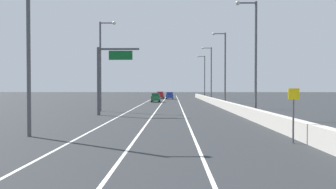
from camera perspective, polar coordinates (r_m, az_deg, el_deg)
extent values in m
plane|color=#26282B|center=(68.45, 0.69, -1.35)|extent=(320.00, 320.00, 0.00)
cube|color=silver|center=(59.73, -4.63, -1.72)|extent=(0.16, 130.00, 0.00)
cube|color=silver|center=(59.50, -1.27, -1.73)|extent=(0.16, 130.00, 0.00)
cube|color=silver|center=(59.47, 2.11, -1.73)|extent=(0.16, 130.00, 0.00)
cube|color=#B2ADA3|center=(45.07, 10.42, -1.99)|extent=(0.60, 120.00, 1.10)
cylinder|color=#47474C|center=(36.62, -12.11, 2.29)|extent=(0.36, 0.36, 7.50)
cube|color=#47474C|center=(36.43, -8.65, 7.91)|extent=(4.50, 0.20, 0.20)
cube|color=#0C5923|center=(36.20, -8.33, 6.84)|extent=(2.60, 0.10, 1.00)
cylinder|color=#4C4C51|center=(19.00, 21.16, -4.42)|extent=(0.10, 0.10, 2.40)
cube|color=yellow|center=(18.88, 21.24, 0.10)|extent=(0.60, 0.04, 0.60)
cylinder|color=#4C4C51|center=(33.13, 15.18, 5.85)|extent=(0.24, 0.24, 11.49)
cube|color=#4C4C51|center=(33.85, 13.70, 15.37)|extent=(1.80, 0.12, 0.12)
sphere|color=beige|center=(33.66, 12.15, 15.46)|extent=(0.44, 0.44, 0.44)
cylinder|color=#4C4C51|center=(50.76, 10.01, 4.24)|extent=(0.24, 0.24, 11.49)
cube|color=#4C4C51|center=(51.23, 9.02, 10.51)|extent=(1.80, 0.12, 0.12)
sphere|color=beige|center=(51.11, 8.01, 10.54)|extent=(0.44, 0.44, 0.44)
cylinder|color=#4C4C51|center=(68.61, 7.61, 3.45)|extent=(0.24, 0.24, 11.49)
cube|color=#4C4C51|center=(68.96, 6.87, 8.10)|extent=(1.80, 0.12, 0.12)
sphere|color=beige|center=(68.88, 6.12, 8.12)|extent=(0.44, 0.44, 0.44)
cylinder|color=#4C4C51|center=(86.59, 6.46, 2.98)|extent=(0.24, 0.24, 11.49)
cube|color=#4C4C51|center=(86.86, 5.87, 6.68)|extent=(1.80, 0.12, 0.12)
sphere|color=beige|center=(86.79, 5.28, 6.68)|extent=(0.44, 0.44, 0.44)
cylinder|color=#4C4C51|center=(22.03, -23.32, 8.17)|extent=(0.24, 0.24, 11.49)
cylinder|color=#4C4C51|center=(42.73, -11.81, 4.81)|extent=(0.24, 0.24, 11.49)
cube|color=#4C4C51|center=(43.26, -10.65, 12.25)|extent=(1.80, 0.12, 0.12)
sphere|color=beige|center=(43.10, -9.45, 12.29)|extent=(0.44, 0.44, 0.44)
cube|color=#1E389E|center=(87.36, 0.29, -0.26)|extent=(1.91, 4.67, 0.95)
cube|color=navy|center=(86.88, 0.29, 0.24)|extent=(1.66, 2.11, 0.60)
cylinder|color=black|center=(89.26, -0.26, -0.54)|extent=(0.23, 0.68, 0.68)
cylinder|color=black|center=(89.25, 0.84, -0.54)|extent=(0.23, 0.68, 0.68)
cylinder|color=black|center=(85.50, -0.28, -0.61)|extent=(0.23, 0.68, 0.68)
cylinder|color=black|center=(85.50, 0.86, -0.61)|extent=(0.23, 0.68, 0.68)
cube|color=red|center=(91.65, -1.35, -0.18)|extent=(1.94, 4.85, 1.02)
cube|color=maroon|center=(91.16, -1.37, 0.32)|extent=(1.62, 2.21, 0.60)
cylinder|color=black|center=(93.67, -1.74, -0.46)|extent=(0.25, 0.69, 0.68)
cylinder|color=black|center=(93.55, -0.77, -0.46)|extent=(0.25, 0.69, 0.68)
cylinder|color=black|center=(89.80, -1.95, -0.53)|extent=(0.25, 0.69, 0.68)
cylinder|color=black|center=(89.67, -0.93, -0.53)|extent=(0.25, 0.69, 0.68)
cube|color=#196033|center=(69.05, -2.17, -0.64)|extent=(1.76, 4.48, 0.97)
cube|color=#1C4633|center=(68.58, -2.19, 0.00)|extent=(1.53, 2.03, 0.60)
cylinder|color=black|center=(70.90, -2.69, -0.99)|extent=(0.23, 0.68, 0.68)
cylinder|color=black|center=(70.80, -1.45, -0.99)|extent=(0.23, 0.68, 0.68)
cylinder|color=black|center=(67.35, -2.92, -1.10)|extent=(0.23, 0.68, 0.68)
cylinder|color=black|center=(67.24, -1.61, -1.10)|extent=(0.23, 0.68, 0.68)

